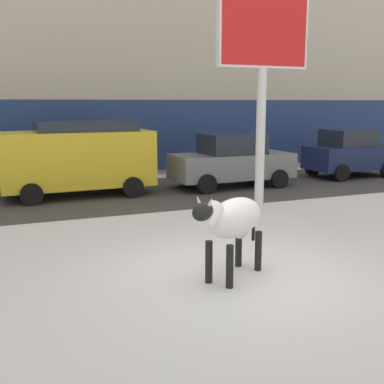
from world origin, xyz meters
The scene contains 9 objects.
ground_plane centered at (0.00, 0.00, 0.00)m, with size 120.00×120.00×0.00m, color white.
road_strip centered at (0.00, 7.85, 0.00)m, with size 60.00×5.60×0.01m, color #423F3F.
building_facade centered at (0.00, 14.58, 6.48)m, with size 44.00×6.10×13.00m.
cow_holstein centered at (-0.13, -0.05, 1.00)m, with size 1.81×1.39×1.54m.
billboard centered at (2.69, 3.99, 4.31)m, with size 2.52×0.25×5.56m.
car_yellow_van centered at (-1.34, 8.22, 1.24)m, with size 4.65×2.21×2.32m.
car_grey_sedan centered at (3.84, 7.89, 0.91)m, with size 4.24×2.06×1.84m.
car_navy_hatchback centered at (9.21, 8.25, 0.93)m, with size 3.54×1.99×1.86m.
pedestrian_near_billboard centered at (0.92, 10.70, 0.88)m, with size 0.36×0.24×1.73m.
Camera 1 is at (-3.63, -6.93, 2.88)m, focal length 45.02 mm.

